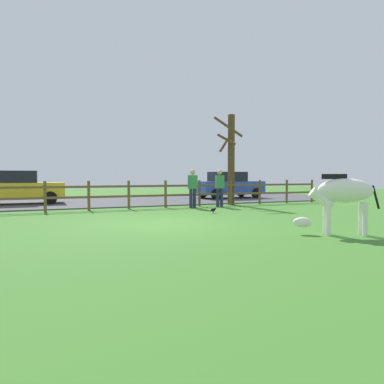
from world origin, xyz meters
TOP-DOWN VIEW (x-y plane):
  - ground_plane at (0.00, 0.00)m, footprint 60.00×60.00m
  - parking_asphalt at (0.00, 9.30)m, footprint 28.00×7.40m
  - paddock_fence at (-0.57, 5.00)m, footprint 20.97×0.11m
  - bare_tree at (5.20, 5.28)m, footprint 1.15×1.57m
  - zebra at (3.26, -3.39)m, footprint 1.74×1.19m
  - crow_on_grass at (2.68, 2.07)m, footprint 0.21×0.10m
  - parked_car_yellow at (-4.10, 9.06)m, footprint 4.01×1.91m
  - parked_car_blue at (7.25, 9.17)m, footprint 4.03×1.95m
  - visitor_left_of_tree at (2.87, 4.42)m, footprint 0.39×0.27m
  - visitor_right_of_tree at (4.15, 4.38)m, footprint 0.39×0.27m

SIDE VIEW (x-z plane):
  - ground_plane at x=0.00m, z-range 0.00..0.00m
  - parking_asphalt at x=0.00m, z-range 0.00..0.05m
  - crow_on_grass at x=2.68m, z-range 0.02..0.23m
  - paddock_fence at x=-0.57m, z-range 0.08..1.25m
  - parked_car_yellow at x=-4.10m, z-range 0.06..1.62m
  - parked_car_blue at x=7.25m, z-range 0.06..1.62m
  - visitor_left_of_tree at x=2.87m, z-range 0.09..1.73m
  - visitor_right_of_tree at x=4.15m, z-range 0.09..1.73m
  - zebra at x=3.26m, z-range 0.22..1.63m
  - bare_tree at x=5.20m, z-range 0.11..4.37m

